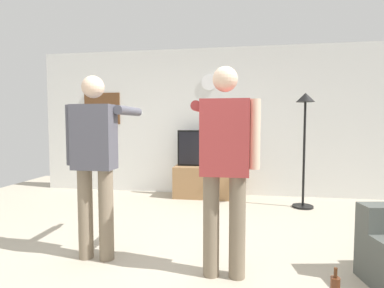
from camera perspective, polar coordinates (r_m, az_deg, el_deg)
The scene contains 9 objects.
ground_plane at distance 3.07m, azimuth -4.23°, elevation -21.52°, with size 8.40×8.40×0.00m, color #B2A893.
back_wall at distance 5.69m, azimuth 2.57°, elevation 4.20°, with size 6.40×0.10×2.70m, color silver.
tv_stand at distance 5.43m, azimuth 2.89°, elevation -7.17°, with size 1.18×0.48×0.56m.
television at distance 5.40m, azimuth 2.97°, elevation -0.82°, with size 1.08×0.07×0.64m.
wall_clock at distance 5.67m, azimuth 3.28°, elevation 11.52°, with size 0.29×0.29×0.03m, color white.
framed_picture at distance 6.21m, azimuth -16.56°, elevation 6.41°, with size 0.72×0.04×0.61m, color brown.
floor_lamp at distance 5.00m, azimuth 20.47°, elevation 3.21°, with size 0.32×0.32×1.79m.
person_standing_nearer_lamp at distance 3.05m, azimuth -17.77°, elevation -2.30°, with size 0.57×0.78×1.77m.
person_standing_nearer_couch at distance 2.58m, azimuth 6.16°, elevation -2.87°, with size 0.58×0.78×1.79m.
Camera 1 is at (0.64, -2.70, 1.32)m, focal length 28.31 mm.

